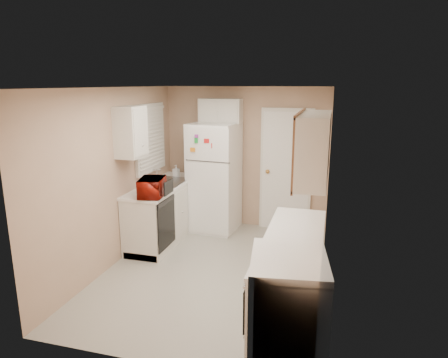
# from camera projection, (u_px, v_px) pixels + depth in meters

# --- Properties ---
(floor) EXTENTS (3.80, 3.80, 0.00)m
(floor) POSITION_uv_depth(u_px,v_px,m) (214.00, 271.00, 5.36)
(floor) COLOR #BCB9AD
(floor) RESTS_ON ground
(ceiling) EXTENTS (3.80, 3.80, 0.00)m
(ceiling) POSITION_uv_depth(u_px,v_px,m) (213.00, 87.00, 4.79)
(ceiling) COLOR white
(ceiling) RESTS_ON floor
(wall_left) EXTENTS (3.80, 3.80, 0.00)m
(wall_left) POSITION_uv_depth(u_px,v_px,m) (115.00, 177.00, 5.44)
(wall_left) COLOR tan
(wall_left) RESTS_ON floor
(wall_right) EXTENTS (3.80, 3.80, 0.00)m
(wall_right) POSITION_uv_depth(u_px,v_px,m) (327.00, 192.00, 4.71)
(wall_right) COLOR tan
(wall_right) RESTS_ON floor
(wall_back) EXTENTS (2.80, 2.80, 0.00)m
(wall_back) POSITION_uv_depth(u_px,v_px,m) (246.00, 158.00, 6.86)
(wall_back) COLOR tan
(wall_back) RESTS_ON floor
(wall_front) EXTENTS (2.80, 2.80, 0.00)m
(wall_front) POSITION_uv_depth(u_px,v_px,m) (147.00, 239.00, 3.29)
(wall_front) COLOR tan
(wall_front) RESTS_ON floor
(left_counter) EXTENTS (0.60, 1.80, 0.90)m
(left_counter) POSITION_uv_depth(u_px,v_px,m) (164.00, 212.00, 6.38)
(left_counter) COLOR silver
(left_counter) RESTS_ON floor
(dishwasher) EXTENTS (0.03, 0.58, 0.72)m
(dishwasher) POSITION_uv_depth(u_px,v_px,m) (166.00, 223.00, 5.73)
(dishwasher) COLOR black
(dishwasher) RESTS_ON floor
(sink) EXTENTS (0.54, 0.74, 0.16)m
(sink) POSITION_uv_depth(u_px,v_px,m) (167.00, 185.00, 6.42)
(sink) COLOR gray
(sink) RESTS_ON left_counter
(microwave) EXTENTS (0.52, 0.36, 0.31)m
(microwave) POSITION_uv_depth(u_px,v_px,m) (152.00, 186.00, 5.57)
(microwave) COLOR maroon
(microwave) RESTS_ON left_counter
(soap_bottle) EXTENTS (0.11, 0.11, 0.20)m
(soap_bottle) POSITION_uv_depth(u_px,v_px,m) (176.00, 171.00, 6.77)
(soap_bottle) COLOR white
(soap_bottle) RESTS_ON left_counter
(window_blinds) EXTENTS (0.10, 0.98, 1.08)m
(window_blinds) POSITION_uv_depth(u_px,v_px,m) (151.00, 138.00, 6.32)
(window_blinds) COLOR silver
(window_blinds) RESTS_ON wall_left
(upper_cabinet_left) EXTENTS (0.30, 0.45, 0.70)m
(upper_cabinet_left) POSITION_uv_depth(u_px,v_px,m) (131.00, 132.00, 5.46)
(upper_cabinet_left) COLOR silver
(upper_cabinet_left) RESTS_ON wall_left
(refrigerator) EXTENTS (0.81, 0.79, 1.82)m
(refrigerator) POSITION_uv_depth(u_px,v_px,m) (214.00, 177.00, 6.69)
(refrigerator) COLOR white
(refrigerator) RESTS_ON floor
(cabinet_over_fridge) EXTENTS (0.70, 0.30, 0.40)m
(cabinet_over_fridge) POSITION_uv_depth(u_px,v_px,m) (221.00, 111.00, 6.63)
(cabinet_over_fridge) COLOR silver
(cabinet_over_fridge) RESTS_ON wall_back
(interior_door) EXTENTS (0.86, 0.06, 2.08)m
(interior_door) POSITION_uv_depth(u_px,v_px,m) (286.00, 171.00, 6.68)
(interior_door) COLOR white
(interior_door) RESTS_ON floor
(right_counter) EXTENTS (0.60, 2.00, 0.90)m
(right_counter) POSITION_uv_depth(u_px,v_px,m) (292.00, 277.00, 4.22)
(right_counter) COLOR silver
(right_counter) RESTS_ON floor
(stove) EXTENTS (0.76, 0.89, 0.99)m
(stove) POSITION_uv_depth(u_px,v_px,m) (287.00, 307.00, 3.58)
(stove) COLOR white
(stove) RESTS_ON floor
(upper_cabinet_right) EXTENTS (0.30, 1.20, 0.70)m
(upper_cabinet_right) POSITION_uv_depth(u_px,v_px,m) (314.00, 147.00, 4.14)
(upper_cabinet_right) COLOR silver
(upper_cabinet_right) RESTS_ON wall_right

